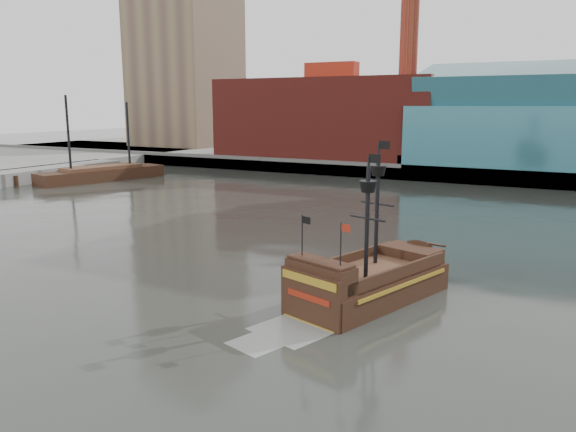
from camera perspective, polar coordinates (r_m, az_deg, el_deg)
The scene contains 7 objects.
ground at distance 37.07m, azimuth -9.33°, elevation -8.10°, with size 400.00×400.00×0.00m, color #272A25.
promenade_far at distance 122.15m, azimuth 17.70°, elevation 5.44°, with size 220.00×60.00×2.00m, color slate.
seawall at distance 93.38m, azimuth 14.43°, elevation 4.18°, with size 220.00×1.00×2.60m, color #4C4C49.
pier at distance 98.78m, azimuth -26.03°, elevation 3.59°, with size 6.00×40.00×2.00m, color slate.
skyline at distance 114.14m, azimuth 20.40°, elevation 16.77°, with size 149.00×45.00×62.00m.
pirate_ship at distance 35.97m, azimuth 8.17°, elevation -7.04°, with size 8.43×14.91×10.70m.
docked_vessel at distance 97.00m, azimuth -18.36°, elevation 3.98°, with size 9.82×21.56×14.31m.
Camera 1 is at (21.36, -27.75, 12.17)m, focal length 35.00 mm.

